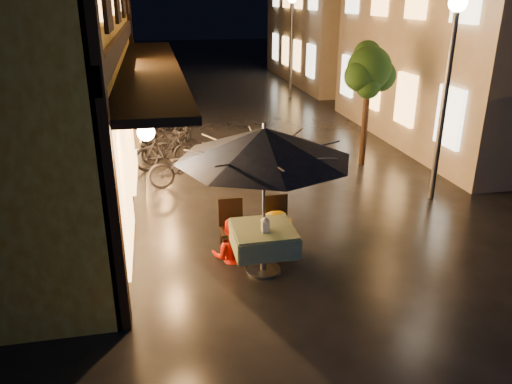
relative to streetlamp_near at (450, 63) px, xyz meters
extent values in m
plane|color=black|center=(-3.00, -2.00, -2.92)|extent=(90.00, 90.00, 0.00)
cube|color=#B9721C|center=(-8.75, 2.00, 0.58)|extent=(4.50, 11.00, 7.00)
cube|color=black|center=(-6.47, 2.00, 0.38)|extent=(0.12, 11.00, 0.35)
cube|color=black|center=(-5.90, 2.00, -0.17)|extent=(1.20, 10.50, 0.12)
cube|color=#FFB057|center=(-6.44, -1.50, -1.52)|extent=(0.10, 2.20, 2.40)
cube|color=#FFB057|center=(-6.44, 2.00, -1.52)|extent=(0.10, 2.20, 2.40)
cube|color=#FFB057|center=(-6.44, 5.50, -1.52)|extent=(0.10, 2.20, 2.40)
cube|color=#B4AA91|center=(4.50, 4.50, 0.33)|extent=(7.00, 9.00, 6.50)
cube|color=#FFB057|center=(0.95, 1.20, -1.42)|extent=(0.10, 1.00, 1.40)
cube|color=#FFB057|center=(0.95, 3.40, -1.42)|extent=(0.10, 1.00, 1.40)
cube|color=#FFB057|center=(0.95, 5.60, -1.42)|extent=(0.10, 1.00, 1.40)
cube|color=#FFB057|center=(0.95, 7.80, -1.42)|extent=(0.10, 1.00, 1.40)
cube|color=#B4AA91|center=(4.50, 16.00, 0.58)|extent=(7.00, 10.00, 7.00)
cube|color=#FFB057|center=(0.95, 12.20, -1.42)|extent=(0.10, 1.00, 1.40)
cube|color=#FFB057|center=(0.95, 14.40, -1.42)|extent=(0.10, 1.00, 1.40)
cube|color=#FFB057|center=(0.95, 16.60, -1.42)|extent=(0.10, 1.00, 1.40)
cube|color=#FFB057|center=(0.95, 18.80, -1.42)|extent=(0.10, 1.00, 1.40)
cylinder|color=black|center=(-0.60, 2.50, -1.82)|extent=(0.16, 0.16, 2.20)
sphere|color=black|center=(-0.60, 2.50, -0.42)|extent=(1.10, 1.10, 1.10)
sphere|color=black|center=(-0.25, 2.60, -0.62)|extent=(0.80, 0.80, 0.80)
sphere|color=black|center=(-0.90, 2.35, -0.57)|extent=(0.76, 0.76, 0.76)
sphere|color=black|center=(-0.55, 2.80, -0.12)|extent=(0.70, 0.70, 0.70)
sphere|color=black|center=(-0.70, 2.25, -0.82)|extent=(0.60, 0.60, 0.60)
cylinder|color=#59595E|center=(0.00, 0.00, -0.92)|extent=(0.12, 0.12, 4.00)
sphere|color=#FFE5C1|center=(0.00, 0.00, 1.13)|extent=(0.36, 0.36, 0.36)
cylinder|color=#59595E|center=(0.00, 12.00, -0.92)|extent=(0.12, 0.12, 4.00)
cylinder|color=#59595E|center=(-4.32, -2.34, -2.56)|extent=(0.10, 0.10, 0.72)
cylinder|color=#59595E|center=(-4.32, -2.34, -2.90)|extent=(0.56, 0.56, 0.04)
cube|color=#285126|center=(-4.32, -2.34, -2.17)|extent=(0.95, 0.95, 0.06)
cube|color=#285126|center=(-3.84, -2.34, -2.33)|extent=(0.04, 0.95, 0.33)
cube|color=#285126|center=(-4.79, -2.34, -2.33)|extent=(0.04, 0.95, 0.33)
cube|color=#285126|center=(-4.32, -1.86, -2.33)|extent=(0.95, 0.04, 0.33)
cube|color=#285126|center=(-4.32, -2.81, -2.33)|extent=(0.95, 0.04, 0.33)
cylinder|color=#59595E|center=(-4.32, -2.34, -1.77)|extent=(0.05, 0.05, 2.30)
cone|color=black|center=(-4.32, -2.34, -0.77)|extent=(2.70, 2.70, 0.49)
cylinder|color=#59595E|center=(-4.32, -2.34, -0.52)|extent=(0.06, 0.06, 0.12)
cube|color=black|center=(-4.72, -1.69, -2.47)|extent=(0.42, 0.42, 0.05)
cube|color=black|center=(-4.72, -1.50, -2.22)|extent=(0.42, 0.04, 0.55)
cylinder|color=black|center=(-4.90, -1.87, -2.70)|extent=(0.04, 0.04, 0.43)
cylinder|color=black|center=(-4.54, -1.87, -2.70)|extent=(0.04, 0.04, 0.43)
cylinder|color=black|center=(-4.90, -1.51, -2.70)|extent=(0.04, 0.04, 0.43)
cylinder|color=black|center=(-4.54, -1.51, -2.70)|extent=(0.04, 0.04, 0.43)
cube|color=black|center=(-3.92, -1.69, -2.47)|extent=(0.42, 0.42, 0.05)
cube|color=black|center=(-3.92, -1.50, -2.22)|extent=(0.42, 0.04, 0.55)
cylinder|color=black|center=(-4.10, -1.87, -2.70)|extent=(0.04, 0.04, 0.43)
cylinder|color=black|center=(-3.74, -1.87, -2.70)|extent=(0.04, 0.04, 0.43)
cylinder|color=black|center=(-4.10, -1.51, -2.70)|extent=(0.04, 0.04, 0.43)
cylinder|color=black|center=(-3.74, -1.51, -2.70)|extent=(0.04, 0.04, 0.43)
cube|color=white|center=(-4.32, -2.47, -2.05)|extent=(0.11, 0.11, 0.18)
cube|color=#FFD88C|center=(-4.32, -2.47, -2.06)|extent=(0.07, 0.07, 0.12)
cone|color=white|center=(-4.32, -2.47, -1.92)|extent=(0.16, 0.16, 0.07)
imported|color=#F41903|center=(-4.76, -1.80, -2.20)|extent=(0.81, 0.71, 1.43)
imported|color=#FFB100|center=(-3.98, -1.83, -2.14)|extent=(1.12, 0.82, 1.56)
imported|color=black|center=(-5.24, 1.85, -2.45)|extent=(1.86, 0.84, 0.94)
imported|color=black|center=(-5.68, 3.19, -2.42)|extent=(1.70, 0.82, 0.99)
imported|color=black|center=(-5.54, 3.60, -2.51)|extent=(1.56, 0.59, 0.81)
imported|color=black|center=(-5.44, 3.86, -2.44)|extent=(1.59, 0.48, 0.95)
imported|color=black|center=(-5.71, 5.33, -2.46)|extent=(1.80, 0.77, 0.92)
imported|color=black|center=(-5.64, 5.84, -2.40)|extent=(1.78, 1.13, 1.04)
imported|color=black|center=(-5.81, 6.92, -2.45)|extent=(1.89, 1.30, 0.94)
camera|label=1|loc=(-5.84, -9.26, 1.27)|focal=35.00mm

